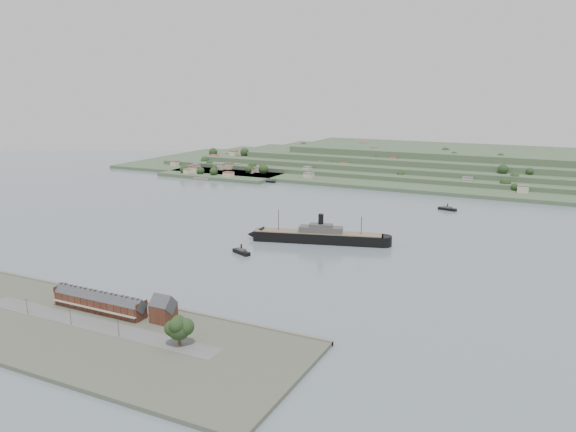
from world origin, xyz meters
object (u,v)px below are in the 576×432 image
at_px(steamship, 314,236).
at_px(tugboat, 241,252).
at_px(fig_tree, 179,328).
at_px(terrace_row, 99,302).
at_px(gabled_building, 163,309).

xyz_separation_m(steamship, tugboat, (-33.61, -49.84, -3.09)).
height_order(tugboat, fig_tree, fig_tree).
relative_size(terrace_row, tugboat, 3.44).
xyz_separation_m(terrace_row, fig_tree, (60.63, -14.27, 3.66)).
relative_size(steamship, tugboat, 6.61).
relative_size(gabled_building, fig_tree, 1.01).
bearing_deg(terrace_row, tugboat, 85.16).
distance_m(gabled_building, steamship, 168.99).
bearing_deg(steamship, gabled_building, -92.22).
bearing_deg(steamship, terrace_row, -104.29).
relative_size(steamship, fig_tree, 7.68).
xyz_separation_m(gabled_building, fig_tree, (23.13, -18.29, 2.31)).
relative_size(terrace_row, steamship, 0.52).
distance_m(terrace_row, gabled_building, 37.74).
distance_m(tugboat, fig_tree, 146.43).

